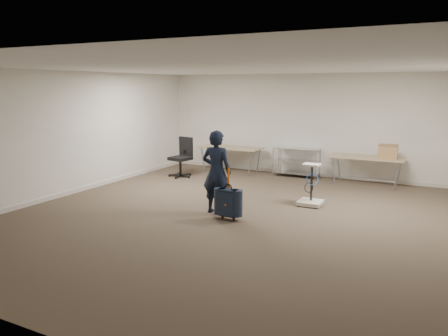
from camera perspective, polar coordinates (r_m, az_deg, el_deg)
The scene contains 10 objects.
ground at distance 8.46m, azimuth 0.49°, elevation -6.26°, with size 9.00×9.00×0.00m, color #3F3426.
room_shell at distance 9.65m, azimuth 4.19°, elevation -3.84°, with size 8.00×9.00×9.00m.
folding_table_left at distance 12.60m, azimuth 0.86°, elevation 2.52°, with size 1.80×0.75×0.73m.
folding_table_right at distance 11.45m, azimuth 18.16°, elevation 1.16°, with size 1.80×0.75×0.73m.
wire_shelf at distance 12.16m, azimuth 9.44°, elevation 0.94°, with size 1.22×0.47×0.80m.
person at distance 8.46m, azimuth -0.98°, elevation -0.54°, with size 0.60×0.39×1.64m, color black.
suitcase at distance 8.12m, azimuth 0.55°, elevation -4.52°, with size 0.37×0.22×0.98m.
office_chair at distance 12.06m, azimuth -5.57°, elevation 0.41°, with size 0.66×0.66×1.08m.
equipment_cart at distance 9.31m, azimuth 11.24°, elevation -3.41°, with size 0.48×0.48×0.88m.
cardboard_box at distance 11.32m, azimuth 20.63°, elevation 2.03°, with size 0.45×0.33×0.33m, color #996D47.
Camera 1 is at (3.64, -7.23, 2.46)m, focal length 35.00 mm.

